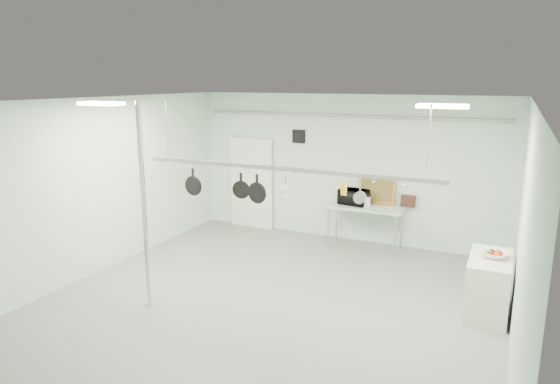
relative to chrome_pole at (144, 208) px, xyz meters
The scene contains 25 objects.
floor 2.41m from the chrome_pole, 19.44° to the left, with size 8.00×8.00×0.00m, color gray.
ceiling 2.40m from the chrome_pole, 19.44° to the left, with size 7.00×8.00×0.02m, color silver.
back_wall 4.89m from the chrome_pole, 69.68° to the left, with size 7.00×0.02×3.20m, color silver.
right_wall 5.22m from the chrome_pole, ahead, with size 0.02×8.00×3.20m, color silver.
door 4.61m from the chrome_pole, 97.53° to the left, with size 1.10×0.10×2.20m, color silver.
wall_vent 4.65m from the chrome_pole, 82.52° to the left, with size 0.30×0.04×0.30m, color black.
conduit_pipe 4.95m from the chrome_pole, 69.30° to the left, with size 0.07×0.07×6.60m, color gray.
chrome_pole is the anchor object (origin of this frame).
prep_table 4.85m from the chrome_pole, 61.29° to the left, with size 1.60×0.70×0.91m.
side_cabinet 5.37m from the chrome_pole, 22.41° to the left, with size 0.60×1.20×0.90m, color beige.
pot_rack 2.19m from the chrome_pole, 25.35° to the left, with size 4.80×0.06×1.00m.
light_panel_left 1.65m from the chrome_pole, 158.20° to the right, with size 0.65×0.30×0.05m, color white.
light_panel_right 4.55m from the chrome_pole, 16.31° to the left, with size 0.65×0.30×0.05m, color white.
microwave 4.72m from the chrome_pole, 64.37° to the left, with size 0.58×0.39×0.32m, color black.
coffee_canister 4.81m from the chrome_pole, 60.93° to the left, with size 0.18×0.18×0.22m, color silver.
painting_large 5.14m from the chrome_pole, 61.43° to the left, with size 0.78×0.05×0.58m, color orange.
painting_small 5.50m from the chrome_pole, 55.29° to the left, with size 0.30×0.04×0.25m, color black.
fruit_bowl 5.33m from the chrome_pole, 22.37° to the left, with size 0.40×0.40×0.10m, color white.
skillet_left 0.98m from the chrome_pole, 72.47° to the left, with size 0.32×0.06×0.45m, color black, non-canonical shape.
skillet_mid 1.52m from the chrome_pole, 37.15° to the left, with size 0.29×0.06×0.41m, color black, non-canonical shape.
skillet_right 1.74m from the chrome_pole, 31.46° to the left, with size 0.33×0.06×0.46m, color black, non-canonical shape.
whisk 2.17m from the chrome_pole, 24.71° to the left, with size 0.19×0.19×0.37m, color #A9A9AE, non-canonical shape.
grater 3.03m from the chrome_pole, 17.42° to the left, with size 0.08×0.02×0.21m, color gold, non-canonical shape.
saucepan 3.25m from the chrome_pole, 16.15° to the left, with size 0.17×0.09×0.29m, color silver, non-canonical shape.
fruit_cluster 5.32m from the chrome_pole, 22.37° to the left, with size 0.24×0.24×0.09m, color #9F0F0E, non-canonical shape.
Camera 1 is at (3.30, -6.35, 3.51)m, focal length 32.00 mm.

